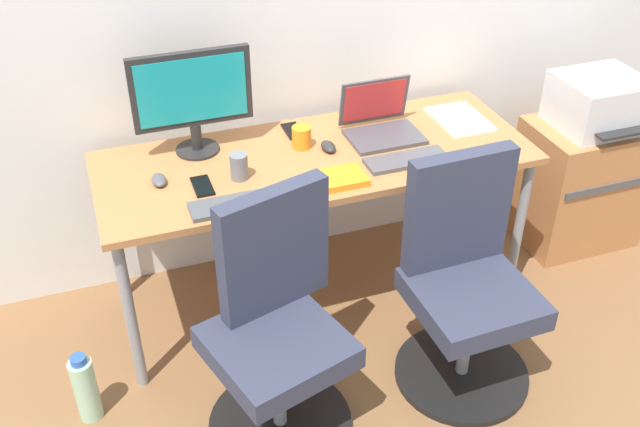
{
  "coord_description": "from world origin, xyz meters",
  "views": [
    {
      "loc": [
        -0.86,
        -2.47,
        2.24
      ],
      "look_at": [
        0.0,
        -0.05,
        0.48
      ],
      "focal_mm": 41.24,
      "sensor_mm": 36.0,
      "label": 1
    }
  ],
  "objects_px": {
    "office_chair_left": "(277,333)",
    "desktop_monitor": "(192,95)",
    "open_laptop": "(380,122)",
    "printer": "(598,102)",
    "coffee_mug": "(302,137)",
    "water_bottle_on_floor": "(86,388)",
    "side_cabinet": "(579,182)",
    "office_chair_right": "(465,286)"
  },
  "relations": [
    {
      "from": "open_laptop",
      "to": "coffee_mug",
      "type": "xyz_separation_m",
      "value": [
        -0.36,
        -0.0,
        -0.01
      ]
    },
    {
      "from": "printer",
      "to": "office_chair_right",
      "type": "bearing_deg",
      "value": -147.94
    },
    {
      "from": "coffee_mug",
      "to": "open_laptop",
      "type": "bearing_deg",
      "value": 0.15
    },
    {
      "from": "office_chair_left",
      "to": "desktop_monitor",
      "type": "height_order",
      "value": "desktop_monitor"
    },
    {
      "from": "open_laptop",
      "to": "coffee_mug",
      "type": "distance_m",
      "value": 0.36
    },
    {
      "from": "office_chair_left",
      "to": "printer",
      "type": "distance_m",
      "value": 1.89
    },
    {
      "from": "coffee_mug",
      "to": "office_chair_right",
      "type": "bearing_deg",
      "value": -59.26
    },
    {
      "from": "office_chair_left",
      "to": "desktop_monitor",
      "type": "distance_m",
      "value": 1.0
    },
    {
      "from": "printer",
      "to": "water_bottle_on_floor",
      "type": "xyz_separation_m",
      "value": [
        -2.43,
        -0.39,
        -0.61
      ]
    },
    {
      "from": "desktop_monitor",
      "to": "office_chair_right",
      "type": "bearing_deg",
      "value": -44.48
    },
    {
      "from": "open_laptop",
      "to": "side_cabinet",
      "type": "bearing_deg",
      "value": -4.54
    },
    {
      "from": "office_chair_left",
      "to": "water_bottle_on_floor",
      "type": "xyz_separation_m",
      "value": [
        -0.69,
        0.23,
        -0.28
      ]
    },
    {
      "from": "office_chair_left",
      "to": "open_laptop",
      "type": "bearing_deg",
      "value": 45.89
    },
    {
      "from": "office_chair_left",
      "to": "coffee_mug",
      "type": "height_order",
      "value": "office_chair_left"
    },
    {
      "from": "printer",
      "to": "open_laptop",
      "type": "bearing_deg",
      "value": 175.41
    },
    {
      "from": "water_bottle_on_floor",
      "to": "printer",
      "type": "bearing_deg",
      "value": 9.12
    },
    {
      "from": "side_cabinet",
      "to": "water_bottle_on_floor",
      "type": "distance_m",
      "value": 2.47
    },
    {
      "from": "office_chair_right",
      "to": "water_bottle_on_floor",
      "type": "relative_size",
      "value": 3.03
    },
    {
      "from": "printer",
      "to": "coffee_mug",
      "type": "relative_size",
      "value": 4.35
    },
    {
      "from": "side_cabinet",
      "to": "open_laptop",
      "type": "distance_m",
      "value": 1.16
    },
    {
      "from": "office_chair_right",
      "to": "coffee_mug",
      "type": "relative_size",
      "value": 10.22
    },
    {
      "from": "desktop_monitor",
      "to": "coffee_mug",
      "type": "height_order",
      "value": "desktop_monitor"
    },
    {
      "from": "side_cabinet",
      "to": "desktop_monitor",
      "type": "height_order",
      "value": "desktop_monitor"
    },
    {
      "from": "office_chair_right",
      "to": "printer",
      "type": "height_order",
      "value": "office_chair_right"
    },
    {
      "from": "printer",
      "to": "desktop_monitor",
      "type": "distance_m",
      "value": 1.86
    },
    {
      "from": "coffee_mug",
      "to": "water_bottle_on_floor",
      "type": "bearing_deg",
      "value": -155.04
    },
    {
      "from": "printer",
      "to": "desktop_monitor",
      "type": "bearing_deg",
      "value": 173.83
    },
    {
      "from": "side_cabinet",
      "to": "water_bottle_on_floor",
      "type": "height_order",
      "value": "side_cabinet"
    },
    {
      "from": "water_bottle_on_floor",
      "to": "desktop_monitor",
      "type": "relative_size",
      "value": 0.65
    },
    {
      "from": "side_cabinet",
      "to": "printer",
      "type": "distance_m",
      "value": 0.44
    },
    {
      "from": "water_bottle_on_floor",
      "to": "open_laptop",
      "type": "distance_m",
      "value": 1.59
    },
    {
      "from": "printer",
      "to": "open_laptop",
      "type": "distance_m",
      "value": 1.06
    },
    {
      "from": "water_bottle_on_floor",
      "to": "open_laptop",
      "type": "relative_size",
      "value": 1.0
    },
    {
      "from": "printer",
      "to": "water_bottle_on_floor",
      "type": "distance_m",
      "value": 2.54
    },
    {
      "from": "office_chair_left",
      "to": "side_cabinet",
      "type": "relative_size",
      "value": 1.48
    },
    {
      "from": "side_cabinet",
      "to": "coffee_mug",
      "type": "xyz_separation_m",
      "value": [
        -1.41,
        0.08,
        0.47
      ]
    },
    {
      "from": "printer",
      "to": "office_chair_left",
      "type": "bearing_deg",
      "value": -160.32
    },
    {
      "from": "office_chair_left",
      "to": "open_laptop",
      "type": "relative_size",
      "value": 3.03
    },
    {
      "from": "office_chair_right",
      "to": "printer",
      "type": "relative_size",
      "value": 2.35
    },
    {
      "from": "coffee_mug",
      "to": "printer",
      "type": "bearing_deg",
      "value": -3.4
    },
    {
      "from": "office_chair_left",
      "to": "side_cabinet",
      "type": "height_order",
      "value": "office_chair_left"
    },
    {
      "from": "desktop_monitor",
      "to": "open_laptop",
      "type": "distance_m",
      "value": 0.8
    }
  ]
}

